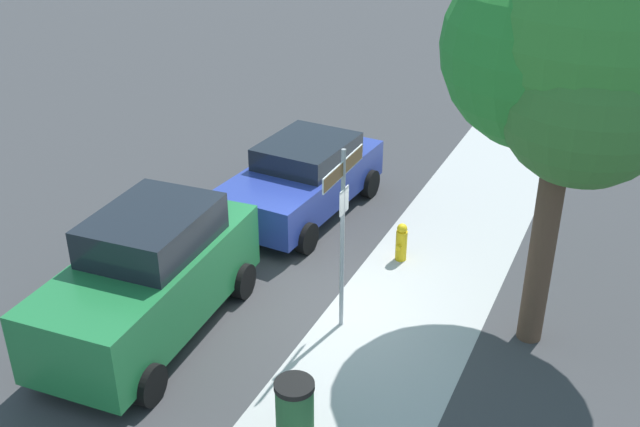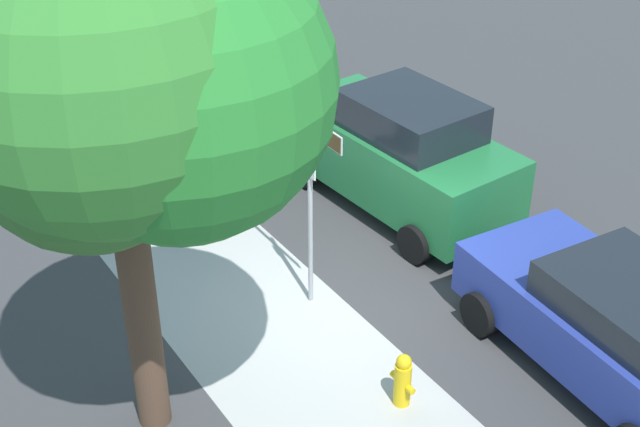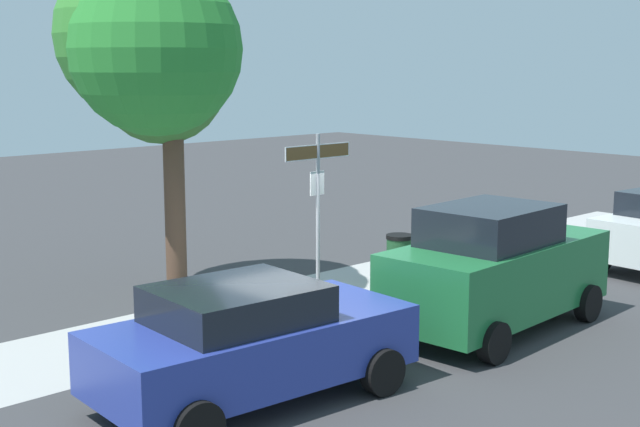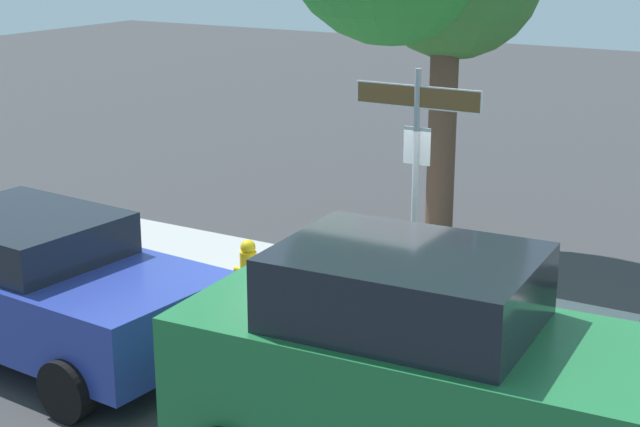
% 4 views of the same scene
% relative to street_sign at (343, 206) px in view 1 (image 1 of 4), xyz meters
% --- Properties ---
extents(ground_plane, '(60.00, 60.00, 0.00)m').
position_rel_street_sign_xyz_m(ground_plane, '(-0.46, -0.40, -2.23)').
color(ground_plane, '#38383A').
extents(sidewalk_strip, '(24.00, 2.60, 0.00)m').
position_rel_street_sign_xyz_m(sidewalk_strip, '(1.54, 0.90, -2.23)').
color(sidewalk_strip, '#A6A5A3').
rests_on(sidewalk_strip, ground_plane).
extents(street_sign, '(1.50, 0.07, 3.19)m').
position_rel_street_sign_xyz_m(street_sign, '(0.00, 0.00, 0.00)').
color(street_sign, '#9EA0A5').
rests_on(street_sign, ground_plane).
extents(shade_tree, '(3.38, 3.80, 6.51)m').
position_rel_street_sign_xyz_m(shade_tree, '(-1.41, 2.92, 2.39)').
color(shade_tree, brown).
rests_on(shade_tree, ground_plane).
extents(car_blue, '(4.36, 2.33, 1.59)m').
position_rel_street_sign_xyz_m(car_blue, '(-3.47, -2.41, -1.41)').
color(car_blue, '#273893').
rests_on(car_blue, ground_plane).
extents(car_green, '(4.49, 2.24, 2.11)m').
position_rel_street_sign_xyz_m(car_green, '(1.45, -2.74, -1.19)').
color(car_green, '#1F6C38').
rests_on(car_green, ground_plane).
extents(fire_hydrant, '(0.42, 0.22, 0.78)m').
position_rel_street_sign_xyz_m(fire_hydrant, '(-2.44, 0.20, -1.85)').
color(fire_hydrant, yellow).
rests_on(fire_hydrant, ground_plane).
extents(trash_bin, '(0.55, 0.55, 0.98)m').
position_rel_street_sign_xyz_m(trash_bin, '(2.72, 0.50, -1.74)').
color(trash_bin, '#1E4C28').
rests_on(trash_bin, ground_plane).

